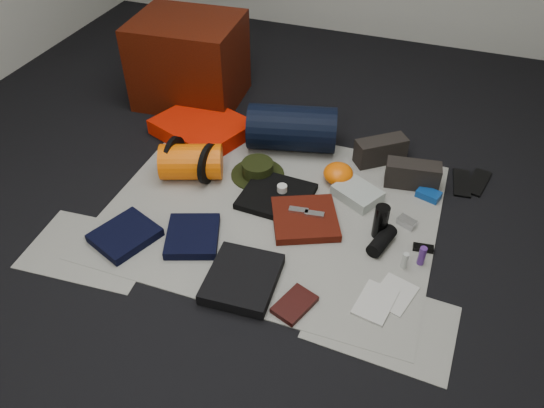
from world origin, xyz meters
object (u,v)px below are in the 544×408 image
(stuff_sack, at_px, (191,162))
(paperback_book, at_px, (295,304))
(navy_duffel, at_px, (292,128))
(water_bottle, at_px, (381,221))
(sleeping_pad, at_px, (202,128))
(red_cabinet, at_px, (189,61))
(compact_camera, at_px, (407,222))

(stuff_sack, relative_size, paperback_book, 1.78)
(navy_duffel, xyz_separation_m, water_bottle, (0.62, -0.55, -0.04))
(sleeping_pad, relative_size, water_bottle, 2.91)
(red_cabinet, height_order, paperback_book, red_cabinet)
(red_cabinet, height_order, compact_camera, red_cabinet)
(stuff_sack, distance_m, paperback_book, 1.03)
(sleeping_pad, bearing_deg, stuff_sack, -72.04)
(navy_duffel, bearing_deg, sleeping_pad, 171.58)
(water_bottle, bearing_deg, paperback_book, -114.40)
(paperback_book, bearing_deg, stuff_sack, 161.07)
(paperback_book, bearing_deg, navy_duffel, 129.46)
(sleeping_pad, xyz_separation_m, compact_camera, (1.27, -0.38, -0.03))
(red_cabinet, height_order, water_bottle, red_cabinet)
(stuff_sack, xyz_separation_m, navy_duffel, (0.42, 0.44, 0.03))
(water_bottle, bearing_deg, stuff_sack, 173.86)
(stuff_sack, relative_size, compact_camera, 3.68)
(compact_camera, bearing_deg, red_cabinet, 177.81)
(sleeping_pad, relative_size, stuff_sack, 1.56)
(compact_camera, bearing_deg, navy_duffel, 173.60)
(stuff_sack, relative_size, water_bottle, 1.86)
(paperback_book, bearing_deg, sleeping_pad, 151.99)
(sleeping_pad, distance_m, stuff_sack, 0.41)
(navy_duffel, height_order, water_bottle, navy_duffel)
(red_cabinet, relative_size, navy_duffel, 1.29)
(sleeping_pad, bearing_deg, red_cabinet, 123.38)
(stuff_sack, bearing_deg, water_bottle, -6.14)
(water_bottle, xyz_separation_m, paperback_book, (-0.25, -0.54, -0.07))
(navy_duffel, height_order, paperback_book, navy_duffel)
(navy_duffel, distance_m, paperback_book, 1.16)
(sleeping_pad, bearing_deg, navy_duffel, 5.48)
(sleeping_pad, bearing_deg, compact_camera, -16.74)
(navy_duffel, bearing_deg, red_cabinet, 143.76)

